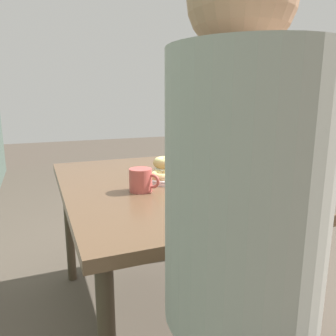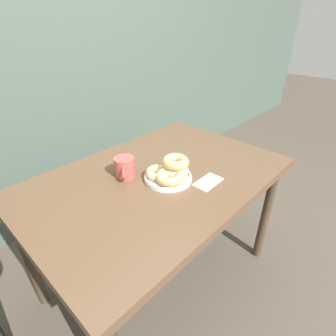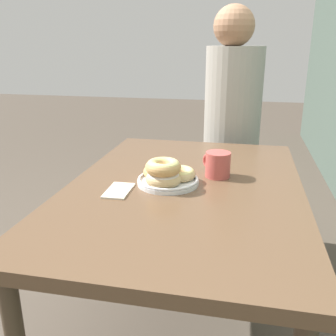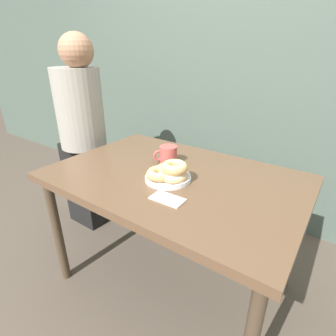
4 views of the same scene
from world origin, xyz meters
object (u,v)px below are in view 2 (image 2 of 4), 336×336
at_px(coffee_mug, 125,167).
at_px(donut_plate, 170,172).
at_px(napkin, 208,182).
at_px(dining_table, 158,188).

bearing_deg(coffee_mug, donut_plate, -53.73).
relative_size(donut_plate, napkin, 1.65).
relative_size(dining_table, donut_plate, 5.17).
distance_m(donut_plate, napkin, 0.18).
height_order(dining_table, donut_plate, donut_plate).
relative_size(dining_table, napkin, 8.56).
bearing_deg(napkin, coffee_mug, 124.96).
xyz_separation_m(coffee_mug, napkin, (0.22, -0.31, -0.05)).
height_order(coffee_mug, napkin, coffee_mug).
distance_m(dining_table, napkin, 0.25).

